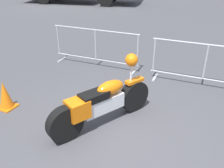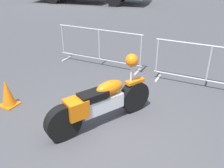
# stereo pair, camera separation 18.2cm
# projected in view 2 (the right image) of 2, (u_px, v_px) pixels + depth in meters

# --- Properties ---
(ground_plane) EXTENTS (120.00, 120.00, 0.00)m
(ground_plane) POSITION_uv_depth(u_px,v_px,m) (113.00, 136.00, 4.40)
(ground_plane) COLOR #424247
(motorcycle) EXTENTS (1.15, 2.05, 1.25)m
(motorcycle) POSITION_uv_depth(u_px,v_px,m) (102.00, 101.00, 4.55)
(motorcycle) COLOR black
(motorcycle) RESTS_ON ground
(crowd_barrier_near) EXTENTS (2.56, 0.56, 1.07)m
(crowd_barrier_near) POSITION_uv_depth(u_px,v_px,m) (99.00, 47.00, 7.01)
(crowd_barrier_near) COLOR #9EA0A5
(crowd_barrier_near) RESTS_ON ground
(crowd_barrier_far) EXTENTS (2.56, 0.56, 1.07)m
(crowd_barrier_far) POSITION_uv_depth(u_px,v_px,m) (209.00, 66.00, 5.77)
(crowd_barrier_far) COLOR #9EA0A5
(crowd_barrier_far) RESTS_ON ground
(traffic_cone) EXTENTS (0.34, 0.34, 0.59)m
(traffic_cone) POSITION_uv_depth(u_px,v_px,m) (7.00, 93.00, 5.20)
(traffic_cone) COLOR orange
(traffic_cone) RESTS_ON ground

